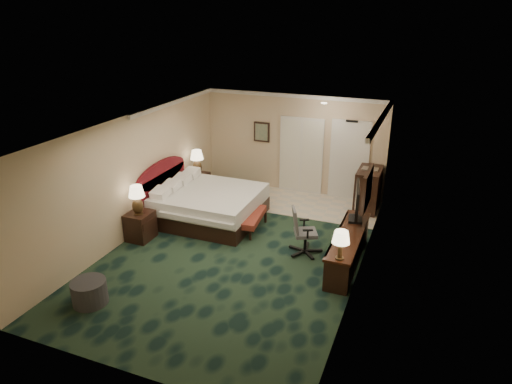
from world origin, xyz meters
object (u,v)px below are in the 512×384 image
at_px(tv, 357,203).
at_px(desk_chair, 306,231).
at_px(lamp_far, 197,162).
at_px(lamp_near, 137,200).
at_px(bed_bench, 252,222).
at_px(minibar, 368,189).
at_px(nightstand_far, 197,186).
at_px(bed, 210,205).
at_px(ottoman, 89,292).
at_px(nightstand_near, 140,226).
at_px(desk, 348,249).

distance_m(tv, desk_chair, 1.19).
bearing_deg(lamp_far, lamp_near, -90.06).
height_order(bed_bench, minibar, minibar).
height_order(nightstand_far, bed_bench, nightstand_far).
relative_size(bed, lamp_near, 3.50).
bearing_deg(ottoman, desk_chair, 45.75).
bearing_deg(ottoman, nightstand_far, 96.44).
bearing_deg(nightstand_near, desk_chair, 11.57).
distance_m(lamp_near, ottoman, 2.47).
relative_size(nightstand_near, bed_bench, 0.54).
bearing_deg(bed_bench, tv, -7.20).
height_order(bed, bed_bench, bed).
bearing_deg(lamp_near, tv, 16.72).
distance_m(nightstand_far, lamp_far, 0.66).
bearing_deg(bed, ottoman, -96.00).
xyz_separation_m(bed, nightstand_near, (-0.97, -1.48, -0.05)).
xyz_separation_m(desk, minibar, (-0.06, 2.87, 0.20)).
bearing_deg(nightstand_far, desk, -23.97).
xyz_separation_m(nightstand_near, lamp_near, (0.02, -0.04, 0.64)).
bearing_deg(desk_chair, tv, 7.19).
xyz_separation_m(bed, lamp_far, (-0.95, 1.16, 0.62)).
bearing_deg(ottoman, desk, 37.22).
height_order(lamp_far, ottoman, lamp_far).
bearing_deg(minibar, ottoman, -123.33).
relative_size(bed, lamp_far, 3.50).
distance_m(bed, ottoman, 3.84).
bearing_deg(tv, desk, -99.60).
distance_m(lamp_far, desk, 4.92).
distance_m(bed, tv, 3.56).
bearing_deg(desk_chair, minibar, 48.19).
relative_size(nightstand_near, desk_chair, 0.61).
bearing_deg(bed, desk_chair, -16.14).
bearing_deg(desk_chair, lamp_near, 167.46).
xyz_separation_m(lamp_near, ottoman, (0.55, -2.30, -0.74)).
distance_m(bed, nightstand_far, 1.47).
bearing_deg(desk, lamp_near, -171.55).
height_order(desk, tv, tv).
bearing_deg(lamp_far, tv, -16.81).
xyz_separation_m(tv, minibar, (-0.06, 2.19, -0.52)).
relative_size(ottoman, desk, 0.26).
bearing_deg(bed, lamp_far, 129.34).
bearing_deg(lamp_near, desk_chair, 12.28).
bearing_deg(ottoman, bed_bench, 66.95).
bearing_deg(desk_chair, nightstand_far, 127.40).
distance_m(nightstand_far, desk, 4.87).
relative_size(lamp_near, desk_chair, 0.64).
xyz_separation_m(lamp_far, desk_chair, (3.53, -1.90, -0.48)).
relative_size(nightstand_near, lamp_near, 0.96).
bearing_deg(minibar, lamp_near, -141.15).
bearing_deg(tv, lamp_far, 153.49).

